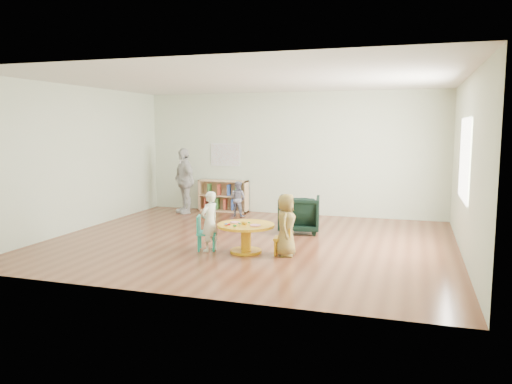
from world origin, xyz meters
TOP-DOWN VIEW (x-y plane):
  - room at (0.01, 0.00)m, footprint 7.10×7.00m
  - activity_table at (0.19, -0.77)m, footprint 0.92×0.92m
  - kid_chair_left at (-0.51, -0.83)m, footprint 0.38×0.38m
  - kid_chair_right at (0.83, -0.72)m, footprint 0.31×0.31m
  - bookshelf at (-1.61, 2.86)m, footprint 1.20×0.30m
  - alphabet_poster at (-1.60, 2.98)m, footprint 0.74×0.01m
  - armchair at (0.67, 1.01)m, footprint 0.88×0.89m
  - child_left at (-0.40, -0.86)m, footprint 0.34×0.42m
  - child_right at (0.86, -0.78)m, footprint 0.34×0.50m
  - toddler at (-1.04, 2.27)m, footprint 0.44×0.38m
  - adult_caretaker at (-2.39, 2.33)m, footprint 0.93×0.85m

SIDE VIEW (x-z plane):
  - kid_chair_right at x=0.83m, z-range 0.02..0.53m
  - kid_chair_left at x=-0.51m, z-range 0.02..0.59m
  - activity_table at x=0.19m, z-range 0.07..0.57m
  - armchair at x=0.67m, z-range 0.00..0.71m
  - bookshelf at x=-1.61m, z-range -0.01..0.74m
  - toddler at x=-1.04m, z-range 0.00..0.80m
  - child_left at x=-0.40m, z-range 0.00..0.98m
  - child_right at x=0.86m, z-range 0.00..0.98m
  - adult_caretaker at x=-2.39m, z-range 0.00..1.53m
  - alphabet_poster at x=-1.60m, z-range 1.08..1.62m
  - room at x=0.01m, z-range 0.49..3.29m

